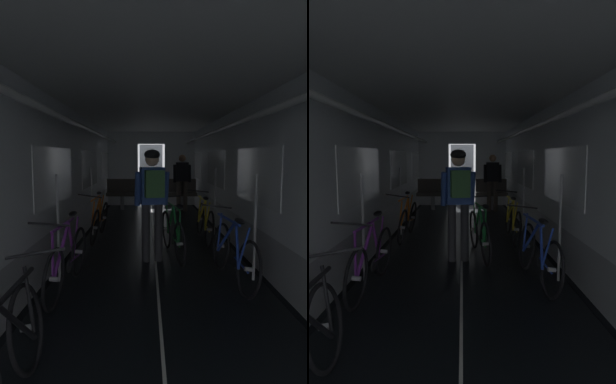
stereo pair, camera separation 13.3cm
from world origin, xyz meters
The scene contains 10 objects.
train_car_shell centered at (0.00, 3.60, 1.70)m, with size 3.14×12.34×2.57m.
bench_seat_far_left centered at (-0.90, 8.07, 0.57)m, with size 0.98×0.51×0.95m.
bench_seat_far_right centered at (0.90, 8.07, 0.57)m, with size 0.98×0.51×0.95m.
bicycle_purple centered at (-1.09, 1.80, 0.38)m, with size 0.44×1.69×0.94m.
bicycle_orange centered at (-1.08, 4.39, 0.38)m, with size 0.44×1.69×0.96m.
bicycle_blue centered at (0.98, 2.07, 0.38)m, with size 0.48×1.69×0.96m.
bicycle_yellow centered at (0.97, 4.18, 0.38)m, with size 0.44×1.69×0.95m.
person_cyclist_aisle centered at (-0.05, 2.92, 1.07)m, with size 0.56×0.44×1.73m.
bicycle_green_in_aisle centered at (0.28, 3.18, 0.38)m, with size 0.44×1.68×0.94m.
person_standing_near_bench centered at (0.90, 7.70, 0.98)m, with size 0.53×0.23×1.69m.
Camera 2 is at (0.01, -2.12, 1.61)m, focal length 31.11 mm.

